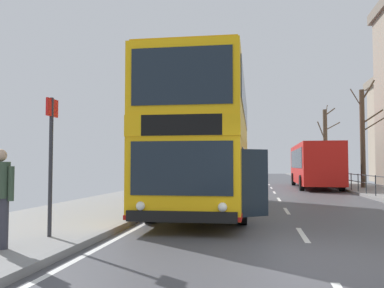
% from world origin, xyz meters
% --- Properties ---
extents(ground, '(15.80, 140.00, 0.20)m').
position_xyz_m(ground, '(-0.72, -0.00, 0.04)').
color(ground, '#47474D').
extents(double_decker_bus_main, '(3.34, 10.66, 4.44)m').
position_xyz_m(double_decker_bus_main, '(-2.66, 7.02, 2.32)').
color(double_decker_bus_main, '#F4B20F').
rests_on(double_decker_bus_main, ground).
extents(background_bus_far_lane, '(2.75, 10.68, 2.96)m').
position_xyz_m(background_bus_far_lane, '(2.96, 22.40, 1.63)').
color(background_bus_far_lane, red).
rests_on(background_bus_far_lane, ground).
extents(pedestrian_railing_far_kerb, '(0.05, 34.42, 0.96)m').
position_xyz_m(pedestrian_railing_far_kerb, '(4.45, 15.62, 0.78)').
color(pedestrian_railing_far_kerb, '#2D3338').
rests_on(pedestrian_railing_far_kerb, ground).
extents(bus_stop_sign_near, '(0.08, 0.44, 2.78)m').
position_xyz_m(bus_stop_sign_near, '(-5.09, 0.74, 1.84)').
color(bus_stop_sign_near, '#2D2D33').
rests_on(bus_stop_sign_near, ground).
extents(bare_tree_far_00, '(2.49, 2.41, 7.51)m').
position_xyz_m(bare_tree_far_00, '(5.72, 34.56, 3.73)').
color(bare_tree_far_00, '#4C3D2D').
rests_on(bare_tree_far_00, ground).
extents(bare_tree_far_02, '(2.22, 0.76, 6.94)m').
position_xyz_m(bare_tree_far_02, '(5.79, 20.61, 3.45)').
color(bare_tree_far_02, '#4C3D2D').
rests_on(bare_tree_far_02, ground).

